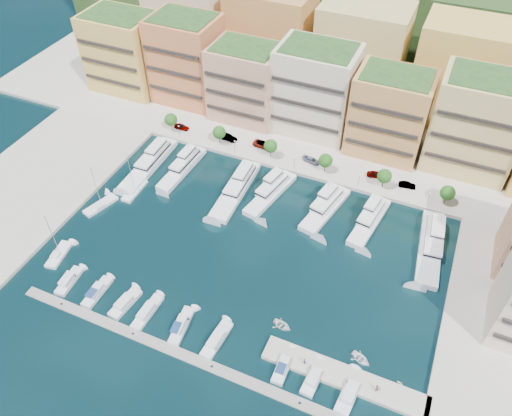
% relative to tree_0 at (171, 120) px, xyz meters
% --- Properties ---
extents(ground, '(400.00, 400.00, 0.00)m').
position_rel_tree_0_xyz_m(ground, '(40.00, -33.50, -4.74)').
color(ground, black).
rests_on(ground, ground).
extents(north_quay, '(220.00, 64.00, 2.00)m').
position_rel_tree_0_xyz_m(north_quay, '(40.00, 28.50, -4.74)').
color(north_quay, '#9E998E').
rests_on(north_quay, ground).
extents(west_quay, '(34.00, 76.00, 2.00)m').
position_rel_tree_0_xyz_m(west_quay, '(-22.00, -41.50, -4.74)').
color(west_quay, '#9E998E').
rests_on(west_quay, ground).
extents(hillside, '(240.00, 40.00, 58.00)m').
position_rel_tree_0_xyz_m(hillside, '(40.00, 76.50, -4.74)').
color(hillside, '#183415').
rests_on(hillside, ground).
extents(south_pontoon, '(72.00, 2.20, 0.35)m').
position_rel_tree_0_xyz_m(south_pontoon, '(37.00, -63.50, -4.74)').
color(south_pontoon, gray).
rests_on(south_pontoon, ground).
extents(finger_pier, '(32.00, 5.00, 2.00)m').
position_rel_tree_0_xyz_m(finger_pier, '(70.00, -55.50, -4.74)').
color(finger_pier, '#9E998E').
rests_on(finger_pier, ground).
extents(apartment_0, '(22.00, 16.50, 24.80)m').
position_rel_tree_0_xyz_m(apartment_0, '(-26.00, 16.49, 8.57)').
color(apartment_0, gold).
rests_on(apartment_0, north_quay).
extents(apartment_1, '(20.00, 16.50, 26.80)m').
position_rel_tree_0_xyz_m(apartment_1, '(-4.00, 18.49, 9.57)').
color(apartment_1, '#CD7044').
rests_on(apartment_1, north_quay).
extents(apartment_2, '(20.00, 15.50, 22.80)m').
position_rel_tree_0_xyz_m(apartment_2, '(17.00, 16.49, 7.57)').
color(apartment_2, tan).
rests_on(apartment_2, north_quay).
extents(apartment_3, '(22.00, 16.50, 25.80)m').
position_rel_tree_0_xyz_m(apartment_3, '(38.00, 18.49, 9.07)').
color(apartment_3, beige).
rests_on(apartment_3, north_quay).
extents(apartment_4, '(20.00, 15.50, 23.80)m').
position_rel_tree_0_xyz_m(apartment_4, '(60.00, 16.49, 8.07)').
color(apartment_4, '#C38149').
rests_on(apartment_4, north_quay).
extents(apartment_5, '(22.00, 16.50, 26.80)m').
position_rel_tree_0_xyz_m(apartment_5, '(82.00, 18.49, 9.57)').
color(apartment_5, tan).
rests_on(apartment_5, north_quay).
extents(backblock_0, '(26.00, 18.00, 30.00)m').
position_rel_tree_0_xyz_m(backblock_0, '(-15.00, 40.50, 11.26)').
color(backblock_0, beige).
rests_on(backblock_0, north_quay).
extents(backblock_1, '(26.00, 18.00, 30.00)m').
position_rel_tree_0_xyz_m(backblock_1, '(15.00, 40.50, 11.26)').
color(backblock_1, '#C38149').
rests_on(backblock_1, north_quay).
extents(backblock_2, '(26.00, 18.00, 30.00)m').
position_rel_tree_0_xyz_m(backblock_2, '(45.00, 40.50, 11.26)').
color(backblock_2, tan).
rests_on(backblock_2, north_quay).
extents(backblock_3, '(26.00, 18.00, 30.00)m').
position_rel_tree_0_xyz_m(backblock_3, '(75.00, 40.50, 11.26)').
color(backblock_3, gold).
rests_on(backblock_3, north_quay).
extents(tree_0, '(3.80, 3.80, 5.65)m').
position_rel_tree_0_xyz_m(tree_0, '(0.00, 0.00, 0.00)').
color(tree_0, '#473323').
rests_on(tree_0, north_quay).
extents(tree_1, '(3.80, 3.80, 5.65)m').
position_rel_tree_0_xyz_m(tree_1, '(16.00, 0.00, 0.00)').
color(tree_1, '#473323').
rests_on(tree_1, north_quay).
extents(tree_2, '(3.80, 3.80, 5.65)m').
position_rel_tree_0_xyz_m(tree_2, '(32.00, 0.00, 0.00)').
color(tree_2, '#473323').
rests_on(tree_2, north_quay).
extents(tree_3, '(3.80, 3.80, 5.65)m').
position_rel_tree_0_xyz_m(tree_3, '(48.00, 0.00, 0.00)').
color(tree_3, '#473323').
rests_on(tree_3, north_quay).
extents(tree_4, '(3.80, 3.80, 5.65)m').
position_rel_tree_0_xyz_m(tree_4, '(64.00, 0.00, 0.00)').
color(tree_4, '#473323').
rests_on(tree_4, north_quay).
extents(tree_5, '(3.80, 3.80, 5.65)m').
position_rel_tree_0_xyz_m(tree_5, '(80.00, 0.00, 0.00)').
color(tree_5, '#473323').
rests_on(tree_5, north_quay).
extents(lamppost_0, '(0.30, 0.30, 4.20)m').
position_rel_tree_0_xyz_m(lamppost_0, '(4.00, -2.30, -0.92)').
color(lamppost_0, black).
rests_on(lamppost_0, north_quay).
extents(lamppost_1, '(0.30, 0.30, 4.20)m').
position_rel_tree_0_xyz_m(lamppost_1, '(22.00, -2.30, -0.92)').
color(lamppost_1, black).
rests_on(lamppost_1, north_quay).
extents(lamppost_2, '(0.30, 0.30, 4.20)m').
position_rel_tree_0_xyz_m(lamppost_2, '(40.00, -2.30, -0.92)').
color(lamppost_2, black).
rests_on(lamppost_2, north_quay).
extents(lamppost_3, '(0.30, 0.30, 4.20)m').
position_rel_tree_0_xyz_m(lamppost_3, '(58.00, -2.30, -0.92)').
color(lamppost_3, black).
rests_on(lamppost_3, north_quay).
extents(lamppost_4, '(0.30, 0.30, 4.20)m').
position_rel_tree_0_xyz_m(lamppost_4, '(76.00, -2.30, -0.92)').
color(lamppost_4, black).
rests_on(lamppost_4, north_quay).
extents(yacht_0, '(5.36, 24.24, 7.30)m').
position_rel_tree_0_xyz_m(yacht_0, '(2.23, -15.56, -3.53)').
color(yacht_0, silver).
rests_on(yacht_0, ground).
extents(yacht_1, '(5.01, 20.09, 7.30)m').
position_rel_tree_0_xyz_m(yacht_1, '(11.56, -13.68, -3.65)').
color(yacht_1, silver).
rests_on(yacht_1, ground).
extents(yacht_2, '(5.89, 24.09, 7.30)m').
position_rel_tree_0_xyz_m(yacht_2, '(28.89, -15.45, -3.53)').
color(yacht_2, silver).
rests_on(yacht_2, ground).
extents(yacht_3, '(7.92, 19.80, 7.30)m').
position_rel_tree_0_xyz_m(yacht_3, '(37.85, -13.38, -3.53)').
color(yacht_3, silver).
rests_on(yacht_3, ground).
extents(yacht_4, '(8.44, 19.51, 7.30)m').
position_rel_tree_0_xyz_m(yacht_4, '(52.78, -13.24, -3.65)').
color(yacht_4, silver).
rests_on(yacht_4, ground).
extents(yacht_5, '(6.81, 19.01, 7.30)m').
position_rel_tree_0_xyz_m(yacht_5, '(64.11, -13.02, -3.53)').
color(yacht_5, silver).
rests_on(yacht_5, ground).
extents(yacht_6, '(7.17, 24.18, 7.30)m').
position_rel_tree_0_xyz_m(yacht_6, '(79.33, -15.41, -3.53)').
color(yacht_6, silver).
rests_on(yacht_6, ground).
extents(cruiser_0, '(3.18, 8.04, 2.55)m').
position_rel_tree_0_xyz_m(cruiser_0, '(7.69, -58.09, -4.20)').
color(cruiser_0, silver).
rests_on(cruiser_0, ground).
extents(cruiser_1, '(2.54, 8.44, 2.66)m').
position_rel_tree_0_xyz_m(cruiser_1, '(15.21, -58.11, -4.17)').
color(cruiser_1, silver).
rests_on(cruiser_1, ground).
extents(cruiser_2, '(3.66, 8.46, 2.55)m').
position_rel_tree_0_xyz_m(cruiser_2, '(22.47, -58.09, -4.20)').
color(cruiser_2, silver).
rests_on(cruiser_2, ground).
extents(cruiser_3, '(2.64, 9.24, 2.55)m').
position_rel_tree_0_xyz_m(cruiser_3, '(28.01, -58.10, -4.20)').
color(cruiser_3, silver).
rests_on(cruiser_3, ground).
extents(cruiser_4, '(3.43, 9.29, 2.66)m').
position_rel_tree_0_xyz_m(cruiser_4, '(36.21, -58.12, -4.17)').
color(cruiser_4, silver).
rests_on(cruiser_4, ground).
extents(cruiser_5, '(3.22, 9.28, 2.55)m').
position_rel_tree_0_xyz_m(cruiser_5, '(44.30, -58.10, -4.20)').
color(cruiser_5, silver).
rests_on(cruiser_5, ground).
extents(cruiser_7, '(2.51, 7.76, 2.66)m').
position_rel_tree_0_xyz_m(cruiser_7, '(58.65, -58.10, -4.17)').
color(cruiser_7, silver).
rests_on(cruiser_7, ground).
extents(cruiser_8, '(3.04, 7.72, 2.55)m').
position_rel_tree_0_xyz_m(cruiser_8, '(64.77, -58.08, -4.20)').
color(cruiser_8, silver).
rests_on(cruiser_8, ground).
extents(cruiser_9, '(3.59, 9.37, 2.55)m').
position_rel_tree_0_xyz_m(cruiser_9, '(71.81, -58.10, -4.20)').
color(cruiser_9, silver).
rests_on(cruiser_9, ground).
extents(sailboat_1, '(5.47, 9.65, 13.20)m').
position_rel_tree_0_xyz_m(sailboat_1, '(-0.61, -35.23, -4.43)').
color(sailboat_1, silver).
rests_on(sailboat_1, ground).
extents(sailboat_2, '(2.90, 8.37, 13.20)m').
position_rel_tree_0_xyz_m(sailboat_2, '(4.27, -27.34, -4.43)').
color(sailboat_2, silver).
rests_on(sailboat_2, ground).
extents(sailboat_0, '(4.15, 8.46, 13.20)m').
position_rel_tree_0_xyz_m(sailboat_0, '(0.47, -52.81, -4.43)').
color(sailboat_0, silver).
rests_on(sailboat_0, ground).
extents(tender_2, '(4.93, 4.35, 0.85)m').
position_rel_tree_0_xyz_m(tender_2, '(71.95, -50.56, -4.32)').
color(tender_2, white).
rests_on(tender_2, ground).
extents(tender_3, '(1.69, 1.57, 0.73)m').
position_rel_tree_0_xyz_m(tender_3, '(79.97, -52.39, -4.38)').
color(tender_3, beige).
rests_on(tender_3, ground).
extents(tender_0, '(4.68, 3.79, 0.85)m').
position_rel_tree_0_xyz_m(tender_0, '(55.12, -49.67, -4.32)').
color(tender_0, white).
rests_on(tender_0, ground).
extents(car_0, '(4.69, 1.94, 1.59)m').
position_rel_tree_0_xyz_m(car_0, '(2.31, 1.72, -2.95)').
color(car_0, gray).
rests_on(car_0, north_quay).
extents(car_1, '(5.32, 2.15, 1.72)m').
position_rel_tree_0_xyz_m(car_1, '(17.68, 2.34, -2.88)').
color(car_1, gray).
rests_on(car_1, north_quay).
extents(car_2, '(6.29, 3.19, 1.70)m').
position_rel_tree_0_xyz_m(car_2, '(28.45, 3.38, -2.89)').
color(car_2, gray).
rests_on(car_2, north_quay).
extents(car_3, '(5.23, 2.90, 1.44)m').
position_rel_tree_0_xyz_m(car_3, '(43.40, 2.32, -3.03)').
color(car_3, gray).
rests_on(car_3, north_quay).
extents(car_4, '(5.03, 2.76, 1.62)m').
position_rel_tree_0_xyz_m(car_4, '(61.38, 3.40, -2.93)').
color(car_4, gray).
rests_on(car_4, north_quay).
extents(car_5, '(4.62, 2.14, 1.47)m').
position_rel_tree_0_xyz_m(car_5, '(70.01, 2.51, -3.01)').
color(car_5, gray).
rests_on(car_5, north_quay).
extents(person_0, '(0.65, 0.69, 1.59)m').
position_rel_tree_0_xyz_m(person_0, '(62.19, -56.10, -2.95)').
color(person_0, navy).
rests_on(person_0, finger_pier).
extents(person_1, '(1.11, 1.09, 1.81)m').
position_rel_tree_0_xyz_m(person_1, '(76.07, -55.96, -2.84)').
color(person_1, '#48362B').
rests_on(person_1, finger_pier).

